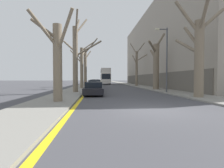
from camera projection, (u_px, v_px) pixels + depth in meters
name	position (u px, v px, depth m)	size (l,w,h in m)	color
ground_plane	(154.00, 110.00, 8.73)	(300.00, 300.00, 0.00)	#424247
sidewalk_left	(88.00, 83.00, 58.04)	(3.08, 120.00, 0.12)	gray
sidewalk_right	(123.00, 83.00, 59.01)	(3.08, 120.00, 0.12)	gray
building_facade_right	(168.00, 49.00, 37.31)	(10.08, 44.67, 15.73)	#9E9384
kerb_line_stripe	(94.00, 83.00, 58.19)	(0.24, 120.00, 0.01)	yellow
street_tree_left_0	(57.00, 59.00, 11.19)	(2.84, 1.61, 5.74)	#7A6B56
street_tree_left_1	(76.00, 55.00, 19.31)	(4.54, 3.39, 8.74)	#7A6B56
street_tree_left_2	(81.00, 65.00, 27.16)	(3.95, 3.20, 7.51)	#7A6B56
street_tree_left_3	(86.00, 66.00, 34.62)	(2.83, 2.86, 9.48)	#7A6B56
street_tree_right_0	(198.00, 53.00, 13.85)	(3.82, 4.81, 7.76)	#7A6B56
street_tree_right_1	(156.00, 65.00, 24.45)	(2.63, 2.90, 7.74)	#7A6B56
street_tree_right_2	(137.00, 67.00, 36.06)	(4.27, 2.31, 8.84)	#7A6B56
double_decker_bus	(105.00, 76.00, 50.74)	(2.62, 10.75, 4.42)	silver
parked_car_0	(94.00, 89.00, 16.83)	(1.81, 4.26, 1.27)	black
parked_car_1	(95.00, 86.00, 22.99)	(1.79, 4.38, 1.39)	black
parked_car_2	(95.00, 84.00, 29.23)	(1.87, 4.49, 1.44)	navy
parked_car_3	(96.00, 83.00, 36.07)	(1.73, 4.33, 1.45)	olive
lamp_post	(166.00, 57.00, 18.99)	(1.40, 0.20, 7.09)	#4C4F54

